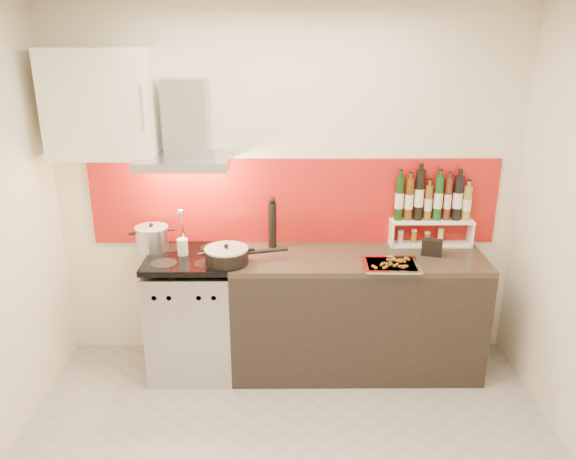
{
  "coord_description": "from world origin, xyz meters",
  "views": [
    {
      "loc": [
        -0.02,
        -2.59,
        2.4
      ],
      "look_at": [
        0.0,
        0.95,
        1.15
      ],
      "focal_mm": 35.0,
      "sensor_mm": 36.0,
      "label": 1
    }
  ],
  "objects_px": {
    "stock_pot": "(152,238)",
    "pepper_mill": "(272,223)",
    "range_stove": "(193,314)",
    "counter": "(356,313)",
    "baking_tray": "(391,265)",
    "saute_pan": "(228,255)"
  },
  "relations": [
    {
      "from": "range_stove",
      "to": "stock_pot",
      "type": "height_order",
      "value": "stock_pot"
    },
    {
      "from": "counter",
      "to": "pepper_mill",
      "type": "bearing_deg",
      "value": 162.93
    },
    {
      "from": "stock_pot",
      "to": "saute_pan",
      "type": "xyz_separation_m",
      "value": [
        0.57,
        -0.25,
        -0.03
      ]
    },
    {
      "from": "saute_pan",
      "to": "stock_pot",
      "type": "bearing_deg",
      "value": 156.46
    },
    {
      "from": "stock_pot",
      "to": "pepper_mill",
      "type": "height_order",
      "value": "pepper_mill"
    },
    {
      "from": "stock_pot",
      "to": "pepper_mill",
      "type": "xyz_separation_m",
      "value": [
        0.87,
        0.08,
        0.09
      ]
    },
    {
      "from": "pepper_mill",
      "to": "baking_tray",
      "type": "distance_m",
      "value": 0.91
    },
    {
      "from": "pepper_mill",
      "to": "baking_tray",
      "type": "xyz_separation_m",
      "value": [
        0.81,
        -0.39,
        -0.17
      ]
    },
    {
      "from": "stock_pot",
      "to": "baking_tray",
      "type": "bearing_deg",
      "value": -10.46
    },
    {
      "from": "range_stove",
      "to": "pepper_mill",
      "type": "xyz_separation_m",
      "value": [
        0.59,
        0.19,
        0.64
      ]
    },
    {
      "from": "pepper_mill",
      "to": "counter",
      "type": "bearing_deg",
      "value": -17.07
    },
    {
      "from": "saute_pan",
      "to": "range_stove",
      "type": "bearing_deg",
      "value": 155.61
    },
    {
      "from": "counter",
      "to": "baking_tray",
      "type": "xyz_separation_m",
      "value": [
        0.2,
        -0.2,
        0.47
      ]
    },
    {
      "from": "range_stove",
      "to": "counter",
      "type": "xyz_separation_m",
      "value": [
        1.2,
        0.0,
        0.01
      ]
    },
    {
      "from": "counter",
      "to": "saute_pan",
      "type": "relative_size",
      "value": 3.15
    },
    {
      "from": "range_stove",
      "to": "pepper_mill",
      "type": "relative_size",
      "value": 2.37
    },
    {
      "from": "stock_pot",
      "to": "pepper_mill",
      "type": "relative_size",
      "value": 0.62
    },
    {
      "from": "baking_tray",
      "to": "pepper_mill",
      "type": "bearing_deg",
      "value": 154.56
    },
    {
      "from": "stock_pot",
      "to": "saute_pan",
      "type": "distance_m",
      "value": 0.62
    },
    {
      "from": "counter",
      "to": "saute_pan",
      "type": "xyz_separation_m",
      "value": [
        -0.91,
        -0.13,
        0.51
      ]
    },
    {
      "from": "range_stove",
      "to": "saute_pan",
      "type": "distance_m",
      "value": 0.61
    },
    {
      "from": "range_stove",
      "to": "saute_pan",
      "type": "height_order",
      "value": "saute_pan"
    }
  ]
}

